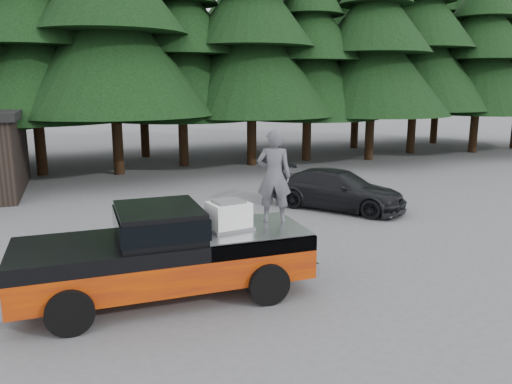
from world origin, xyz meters
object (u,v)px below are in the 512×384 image
object	(u,v)px
air_compressor	(229,216)
man_on_bed	(274,176)
pickup_truck	(166,267)
parked_car	(338,190)

from	to	relation	value
air_compressor	man_on_bed	xyz separation A→B (m)	(1.09, 0.20, 0.74)
pickup_truck	air_compressor	size ratio (longest dim) A/B	7.52
pickup_truck	parked_car	bearing A→B (deg)	37.95
pickup_truck	air_compressor	world-z (taller)	air_compressor
parked_car	air_compressor	bearing A→B (deg)	-174.84
pickup_truck	man_on_bed	world-z (taller)	man_on_bed
pickup_truck	man_on_bed	bearing A→B (deg)	4.57
air_compressor	parked_car	size ratio (longest dim) A/B	0.17
pickup_truck	man_on_bed	distance (m)	2.96
air_compressor	man_on_bed	distance (m)	1.33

